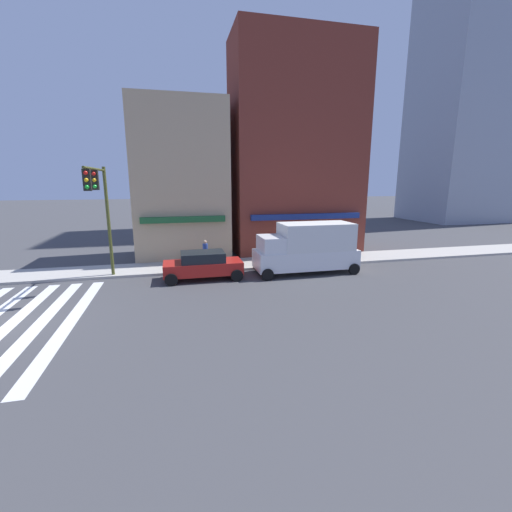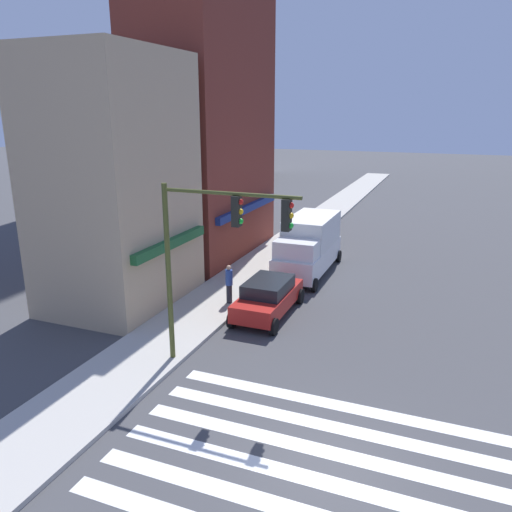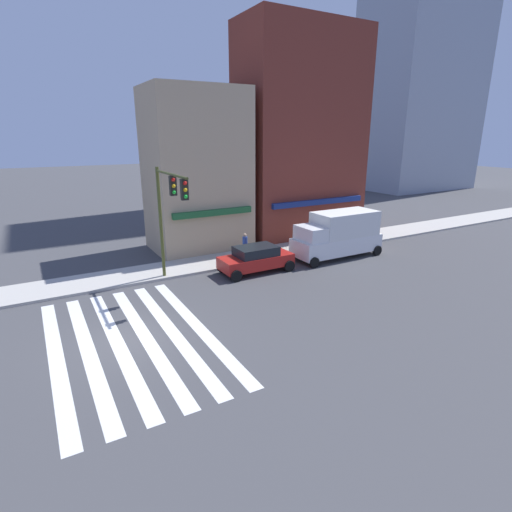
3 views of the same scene
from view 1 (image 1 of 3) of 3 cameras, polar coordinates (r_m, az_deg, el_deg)
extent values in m
cube|color=#B2ADA3|center=(23.59, -30.34, -2.65)|extent=(120.00, 3.00, 0.15)
cube|color=silver|center=(16.68, -35.78, -9.31)|extent=(0.55, 10.80, 0.01)
cube|color=silver|center=(16.29, -32.16, -9.34)|extent=(0.55, 10.80, 0.01)
cube|color=silver|center=(15.96, -28.38, -9.34)|extent=(0.55, 10.80, 0.01)
cube|color=tan|center=(25.87, -12.41, 12.05)|extent=(6.53, 5.00, 10.95)
cube|color=#1E592D|center=(23.35, -11.98, 5.96)|extent=(5.55, 0.30, 0.40)
cube|color=maroon|center=(27.60, 6.66, 17.24)|extent=(9.75, 5.00, 15.76)
cube|color=navy|center=(25.14, 8.46, 6.54)|extent=(8.28, 0.30, 0.40)
cylinder|color=#474C1E|center=(21.21, -23.34, 4.97)|extent=(0.18, 0.18, 6.28)
cylinder|color=#474C1E|center=(18.84, -25.28, 12.98)|extent=(0.12, 4.58, 0.12)
cube|color=black|center=(18.60, -25.27, 11.38)|extent=(0.32, 0.24, 0.95)
sphere|color=red|center=(18.48, -25.44, 12.29)|extent=(0.18, 0.18, 0.18)
sphere|color=#EAAD14|center=(18.48, -25.35, 11.36)|extent=(0.18, 0.18, 0.18)
sphere|color=green|center=(18.48, -25.26, 10.43)|extent=(0.18, 0.18, 0.18)
cube|color=black|center=(17.03, -26.34, 11.30)|extent=(0.32, 0.24, 0.95)
sphere|color=red|center=(16.91, -26.54, 12.28)|extent=(0.18, 0.18, 0.18)
sphere|color=#EAAD14|center=(16.91, -26.44, 11.27)|extent=(0.18, 0.18, 0.18)
sphere|color=green|center=(16.91, -26.34, 10.26)|extent=(0.18, 0.18, 0.18)
cube|color=#B21E19|center=(19.71, -8.81, -1.90)|extent=(4.41, 1.82, 0.70)
cube|color=black|center=(19.57, -8.87, -0.12)|extent=(2.43, 1.67, 0.55)
cylinder|color=black|center=(20.62, -13.96, -2.49)|extent=(0.68, 0.22, 0.68)
cylinder|color=black|center=(18.88, -13.97, -3.86)|extent=(0.68, 0.22, 0.68)
cylinder|color=black|center=(20.87, -4.08, -1.97)|extent=(0.68, 0.22, 0.68)
cylinder|color=black|center=(19.16, -3.19, -3.27)|extent=(0.68, 0.22, 0.68)
cube|color=white|center=(21.05, 8.24, -0.40)|extent=(6.21, 2.23, 1.10)
cube|color=silver|center=(21.04, 9.92, 3.27)|extent=(4.35, 2.22, 1.60)
cube|color=white|center=(20.21, 3.08, 2.07)|extent=(1.75, 2.10, 0.90)
cylinder|color=black|center=(21.40, 0.38, -1.58)|extent=(0.68, 0.22, 0.68)
cylinder|color=black|center=(19.34, 1.94, -3.11)|extent=(0.68, 0.22, 0.68)
cylinder|color=black|center=(23.24, 13.38, -0.79)|extent=(0.68, 0.22, 0.68)
cylinder|color=black|center=(21.36, 16.02, -2.09)|extent=(0.68, 0.22, 0.68)
cylinder|color=#23232D|center=(21.69, -8.38, -0.89)|extent=(0.26, 0.26, 0.85)
cylinder|color=#2D4C9E|center=(21.53, -8.45, 1.12)|extent=(0.32, 0.32, 0.70)
sphere|color=tan|center=(21.44, -8.49, 2.33)|extent=(0.22, 0.22, 0.22)
cylinder|color=#23232D|center=(24.12, 12.59, 0.29)|extent=(0.26, 0.26, 0.85)
cylinder|color=red|center=(23.98, 12.68, 2.11)|extent=(0.32, 0.32, 0.70)
sphere|color=tan|center=(23.90, 12.73, 3.19)|extent=(0.22, 0.22, 0.22)
cylinder|color=#23232D|center=(24.65, 13.06, 0.53)|extent=(0.26, 0.26, 0.85)
cylinder|color=orange|center=(24.51, 13.15, 2.30)|extent=(0.32, 0.32, 0.70)
sphere|color=tan|center=(24.43, 13.20, 3.36)|extent=(0.22, 0.22, 0.22)
camera|label=2|loc=(21.41, -70.43, 12.44)|focal=35.00mm
camera|label=3|loc=(10.09, -109.63, 10.09)|focal=28.00mm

